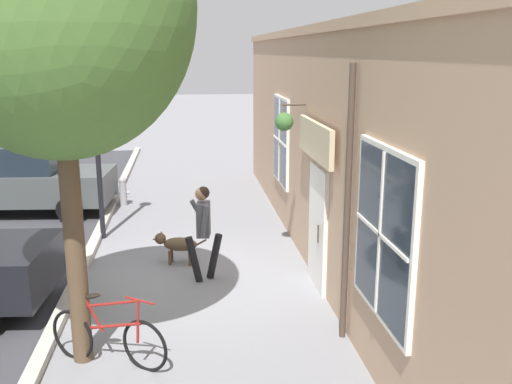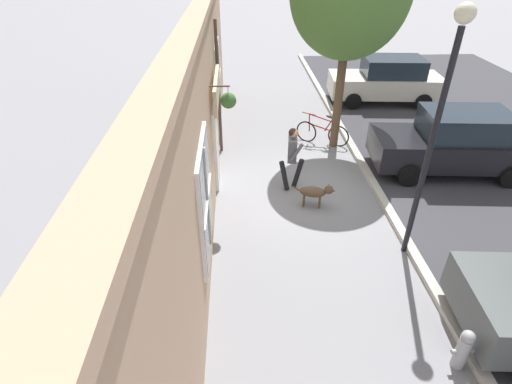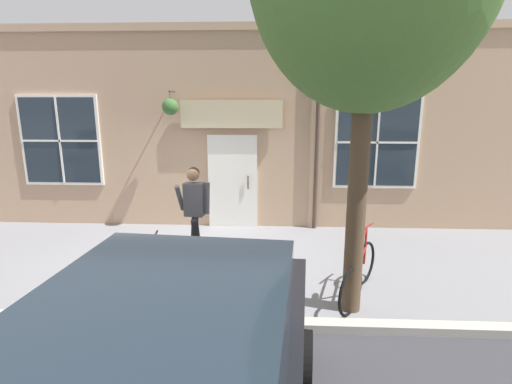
{
  "view_description": "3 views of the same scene",
  "coord_description": "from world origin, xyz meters",
  "px_view_note": "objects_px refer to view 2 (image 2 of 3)",
  "views": [
    {
      "loc": [
        0.02,
        9.6,
        3.97
      ],
      "look_at": [
        -1.16,
        0.1,
        1.6
      ],
      "focal_mm": 40.0,
      "sensor_mm": 36.0,
      "label": 1
    },
    {
      "loc": [
        -1.6,
        -8.9,
        5.62
      ],
      "look_at": [
        -1.24,
        -1.67,
        1.0
      ],
      "focal_mm": 28.0,
      "sensor_mm": 36.0,
      "label": 2
    },
    {
      "loc": [
        6.59,
        1.48,
        2.89
      ],
      "look_at": [
        -1.21,
        1.11,
        1.04
      ],
      "focal_mm": 28.0,
      "sensor_mm": 36.0,
      "label": 3
    }
  ],
  "objects_px": {
    "leaning_bicycle": "(322,132)",
    "dog_on_leash": "(315,192)",
    "street_lamp": "(440,109)",
    "fire_hydrant": "(463,349)",
    "parked_car_mid_block": "(456,142)",
    "parked_car_far_end": "(387,80)",
    "pedestrian_walking": "(292,153)"
  },
  "relations": [
    {
      "from": "leaning_bicycle",
      "to": "parked_car_mid_block",
      "type": "xyz_separation_m",
      "value": [
        3.29,
        -1.93,
        0.5
      ]
    },
    {
      "from": "street_lamp",
      "to": "fire_hydrant",
      "type": "height_order",
      "value": "street_lamp"
    },
    {
      "from": "leaning_bicycle",
      "to": "fire_hydrant",
      "type": "bearing_deg",
      "value": -85.6
    },
    {
      "from": "pedestrian_walking",
      "to": "parked_car_mid_block",
      "type": "height_order",
      "value": "parked_car_mid_block"
    },
    {
      "from": "pedestrian_walking",
      "to": "fire_hydrant",
      "type": "height_order",
      "value": "pedestrian_walking"
    },
    {
      "from": "pedestrian_walking",
      "to": "street_lamp",
      "type": "relative_size",
      "value": 0.36
    },
    {
      "from": "pedestrian_walking",
      "to": "dog_on_leash",
      "type": "height_order",
      "value": "pedestrian_walking"
    },
    {
      "from": "dog_on_leash",
      "to": "parked_car_far_end",
      "type": "bearing_deg",
      "value": 60.66
    },
    {
      "from": "parked_car_mid_block",
      "to": "fire_hydrant",
      "type": "xyz_separation_m",
      "value": [
        -2.67,
        -6.06,
        -0.48
      ]
    },
    {
      "from": "pedestrian_walking",
      "to": "fire_hydrant",
      "type": "distance_m",
      "value": 5.7
    },
    {
      "from": "fire_hydrant",
      "to": "parked_car_mid_block",
      "type": "bearing_deg",
      "value": 66.21
    },
    {
      "from": "leaning_bicycle",
      "to": "fire_hydrant",
      "type": "relative_size",
      "value": 2.03
    },
    {
      "from": "parked_car_far_end",
      "to": "leaning_bicycle",
      "type": "bearing_deg",
      "value": -130.89
    },
    {
      "from": "dog_on_leash",
      "to": "parked_car_mid_block",
      "type": "xyz_separation_m",
      "value": [
        4.13,
        1.59,
        0.48
      ]
    },
    {
      "from": "pedestrian_walking",
      "to": "dog_on_leash",
      "type": "distance_m",
      "value": 1.16
    },
    {
      "from": "parked_car_mid_block",
      "to": "street_lamp",
      "type": "bearing_deg",
      "value": -126.84
    },
    {
      "from": "dog_on_leash",
      "to": "street_lamp",
      "type": "xyz_separation_m",
      "value": [
        1.62,
        -1.76,
        2.75
      ]
    },
    {
      "from": "street_lamp",
      "to": "fire_hydrant",
      "type": "xyz_separation_m",
      "value": [
        -0.16,
        -2.71,
        -2.76
      ]
    },
    {
      "from": "street_lamp",
      "to": "pedestrian_walking",
      "type": "bearing_deg",
      "value": 129.01
    },
    {
      "from": "parked_car_far_end",
      "to": "street_lamp",
      "type": "bearing_deg",
      "value": -105.28
    },
    {
      "from": "dog_on_leash",
      "to": "parked_car_far_end",
      "type": "relative_size",
      "value": 0.24
    },
    {
      "from": "pedestrian_walking",
      "to": "leaning_bicycle",
      "type": "xyz_separation_m",
      "value": [
        1.33,
        2.68,
        -0.65
      ]
    },
    {
      "from": "parked_car_mid_block",
      "to": "dog_on_leash",
      "type": "bearing_deg",
      "value": -158.94
    },
    {
      "from": "leaning_bicycle",
      "to": "fire_hydrant",
      "type": "height_order",
      "value": "leaning_bicycle"
    },
    {
      "from": "leaning_bicycle",
      "to": "dog_on_leash",
      "type": "bearing_deg",
      "value": -103.44
    },
    {
      "from": "parked_car_mid_block",
      "to": "fire_hydrant",
      "type": "distance_m",
      "value": 6.64
    },
    {
      "from": "parked_car_far_end",
      "to": "pedestrian_walking",
      "type": "bearing_deg",
      "value": -125.45
    },
    {
      "from": "pedestrian_walking",
      "to": "leaning_bicycle",
      "type": "distance_m",
      "value": 3.06
    },
    {
      "from": "dog_on_leash",
      "to": "leaning_bicycle",
      "type": "distance_m",
      "value": 3.62
    },
    {
      "from": "fire_hydrant",
      "to": "dog_on_leash",
      "type": "bearing_deg",
      "value": 108.06
    },
    {
      "from": "leaning_bicycle",
      "to": "street_lamp",
      "type": "xyz_separation_m",
      "value": [
        0.78,
        -5.28,
        2.77
      ]
    },
    {
      "from": "fire_hydrant",
      "to": "parked_car_far_end",
      "type": "bearing_deg",
      "value": 77.37
    }
  ]
}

